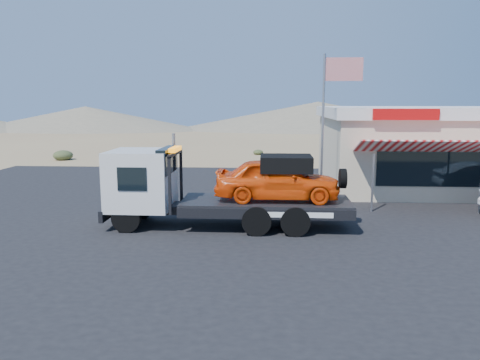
# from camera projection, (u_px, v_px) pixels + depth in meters

# --- Properties ---
(ground) EXTENTS (120.00, 120.00, 0.00)m
(ground) POSITION_uv_depth(u_px,v_px,m) (188.00, 233.00, 15.03)
(ground) COLOR #8E7150
(ground) RESTS_ON ground
(asphalt_lot) EXTENTS (32.00, 24.00, 0.02)m
(asphalt_lot) POSITION_uv_depth(u_px,v_px,m) (254.00, 212.00, 17.86)
(asphalt_lot) COLOR black
(asphalt_lot) RESTS_ON ground
(tow_truck) EXTENTS (7.98, 2.37, 2.67)m
(tow_truck) POSITION_uv_depth(u_px,v_px,m) (221.00, 185.00, 15.55)
(tow_truck) COLOR black
(tow_truck) RESTS_ON asphalt_lot
(jerky_store) EXTENTS (10.40, 9.97, 3.90)m
(jerky_store) POSITION_uv_depth(u_px,v_px,m) (431.00, 147.00, 22.89)
(jerky_store) COLOR beige
(jerky_store) RESTS_ON asphalt_lot
(flagpole) EXTENTS (1.55, 0.10, 6.00)m
(flagpole) POSITION_uv_depth(u_px,v_px,m) (329.00, 112.00, 18.53)
(flagpole) COLOR #99999E
(flagpole) RESTS_ON asphalt_lot
(distant_hills) EXTENTS (126.00, 48.00, 4.20)m
(distant_hills) POSITION_uv_depth(u_px,v_px,m) (186.00, 117.00, 69.59)
(distant_hills) COLOR #726B59
(distant_hills) RESTS_ON ground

